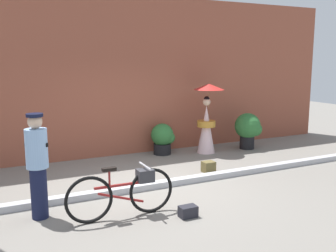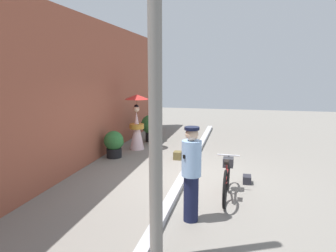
{
  "view_description": "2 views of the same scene",
  "coord_description": "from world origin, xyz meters",
  "px_view_note": "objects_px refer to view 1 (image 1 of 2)",
  "views": [
    {
      "loc": [
        -2.93,
        -6.62,
        2.5
      ],
      "look_at": [
        0.54,
        0.48,
        1.12
      ],
      "focal_mm": 41.13,
      "sensor_mm": 36.0,
      "label": 1
    },
    {
      "loc": [
        -7.24,
        -1.26,
        2.58
      ],
      "look_at": [
        0.33,
        0.49,
        1.23
      ],
      "focal_mm": 32.78,
      "sensor_mm": 36.0,
      "label": 2
    }
  ],
  "objects_px": {
    "backpack_on_pavement": "(209,167)",
    "potted_plant_by_door": "(163,138)",
    "backpack_spare": "(188,211)",
    "bicycle_near_officer": "(125,191)",
    "person_with_parasol": "(207,118)",
    "person_officer": "(37,163)",
    "potted_plant_small": "(248,128)"
  },
  "relations": [
    {
      "from": "bicycle_near_officer",
      "to": "person_with_parasol",
      "type": "relative_size",
      "value": 0.96
    },
    {
      "from": "bicycle_near_officer",
      "to": "backpack_spare",
      "type": "distance_m",
      "value": 1.06
    },
    {
      "from": "person_officer",
      "to": "potted_plant_small",
      "type": "distance_m",
      "value": 6.48
    },
    {
      "from": "backpack_on_pavement",
      "to": "potted_plant_by_door",
      "type": "bearing_deg",
      "value": 96.11
    },
    {
      "from": "bicycle_near_officer",
      "to": "potted_plant_by_door",
      "type": "bearing_deg",
      "value": 56.42
    },
    {
      "from": "person_officer",
      "to": "potted_plant_by_door",
      "type": "height_order",
      "value": "person_officer"
    },
    {
      "from": "bicycle_near_officer",
      "to": "potted_plant_by_door",
      "type": "xyz_separation_m",
      "value": [
        2.32,
        3.5,
        0.01
      ]
    },
    {
      "from": "person_officer",
      "to": "potted_plant_by_door",
      "type": "bearing_deg",
      "value": 39.5
    },
    {
      "from": "person_with_parasol",
      "to": "potted_plant_small",
      "type": "distance_m",
      "value": 1.35
    },
    {
      "from": "potted_plant_by_door",
      "to": "person_with_parasol",
      "type": "bearing_deg",
      "value": -17.06
    },
    {
      "from": "backpack_on_pavement",
      "to": "backpack_spare",
      "type": "distance_m",
      "value": 2.57
    },
    {
      "from": "person_officer",
      "to": "bicycle_near_officer",
      "type": "bearing_deg",
      "value": -24.87
    },
    {
      "from": "potted_plant_by_door",
      "to": "backpack_spare",
      "type": "height_order",
      "value": "potted_plant_by_door"
    },
    {
      "from": "bicycle_near_officer",
      "to": "backpack_spare",
      "type": "relative_size",
      "value": 6.28
    },
    {
      "from": "person_with_parasol",
      "to": "potted_plant_small",
      "type": "height_order",
      "value": "person_with_parasol"
    },
    {
      "from": "potted_plant_small",
      "to": "backpack_on_pavement",
      "type": "height_order",
      "value": "potted_plant_small"
    },
    {
      "from": "potted_plant_small",
      "to": "backpack_on_pavement",
      "type": "bearing_deg",
      "value": -146.47
    },
    {
      "from": "person_with_parasol",
      "to": "backpack_spare",
      "type": "bearing_deg",
      "value": -125.39
    },
    {
      "from": "backpack_on_pavement",
      "to": "backpack_spare",
      "type": "height_order",
      "value": "backpack_on_pavement"
    },
    {
      "from": "bicycle_near_officer",
      "to": "potted_plant_by_door",
      "type": "relative_size",
      "value": 2.15
    },
    {
      "from": "potted_plant_small",
      "to": "backpack_on_pavement",
      "type": "xyz_separation_m",
      "value": [
        -2.22,
        -1.47,
        -0.46
      ]
    },
    {
      "from": "backpack_spare",
      "to": "person_officer",
      "type": "bearing_deg",
      "value": 154.55
    },
    {
      "from": "potted_plant_by_door",
      "to": "backpack_spare",
      "type": "relative_size",
      "value": 2.91
    },
    {
      "from": "person_with_parasol",
      "to": "backpack_spare",
      "type": "relative_size",
      "value": 6.57
    },
    {
      "from": "person_with_parasol",
      "to": "backpack_on_pavement",
      "type": "distance_m",
      "value": 2.02
    },
    {
      "from": "potted_plant_small",
      "to": "bicycle_near_officer",
      "type": "bearing_deg",
      "value": -147.58
    },
    {
      "from": "backpack_on_pavement",
      "to": "backpack_spare",
      "type": "xyz_separation_m",
      "value": [
        -1.63,
        -1.99,
        -0.03
      ]
    },
    {
      "from": "backpack_on_pavement",
      "to": "bicycle_near_officer",
      "type": "bearing_deg",
      "value": -148.58
    },
    {
      "from": "person_with_parasol",
      "to": "backpack_on_pavement",
      "type": "xyz_separation_m",
      "value": [
        -0.93,
        -1.6,
        -0.82
      ]
    },
    {
      "from": "potted_plant_by_door",
      "to": "backpack_on_pavement",
      "type": "bearing_deg",
      "value": -83.89
    },
    {
      "from": "potted_plant_by_door",
      "to": "bicycle_near_officer",
      "type": "bearing_deg",
      "value": -123.58
    },
    {
      "from": "backpack_on_pavement",
      "to": "backpack_spare",
      "type": "bearing_deg",
      "value": -129.21
    }
  ]
}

